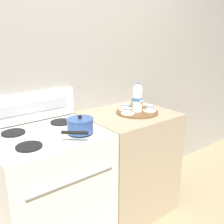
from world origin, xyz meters
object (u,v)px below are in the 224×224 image
serving_tray (137,112)px  teapot (138,98)px  saucepan (80,125)px  teacup_right (150,108)px  teacup_left (125,107)px  creamer_jug (135,104)px  stove (52,192)px  teacup_front (128,111)px

serving_tray → teapot: (0.00, -0.00, 0.12)m
saucepan → teacup_right: saucepan is taller
saucepan → teacup_left: saucepan is taller
serving_tray → teacup_left: bearing=117.0°
teapot → creamer_jug: size_ratio=3.28×
teapot → serving_tray: bearing=112.8°
teacup_right → teapot: bearing=147.2°
stove → teapot: teapot is taller
teacup_right → stove: bearing=174.7°
serving_tray → teapot: teapot is taller
teacup_front → stove: bearing=177.5°
stove → teapot: (0.81, -0.03, 0.59)m
serving_tray → teacup_right: bearing=-33.1°
teacup_right → creamer_jug: (-0.03, 0.15, 0.01)m
teapot → teacup_right: (0.09, -0.06, -0.09)m
teapot → teacup_left: size_ratio=2.25×
teapot → creamer_jug: 0.13m
serving_tray → teacup_right: (0.09, -0.06, 0.03)m
stove → saucepan: saucepan is taller
serving_tray → saucepan: bearing=-169.4°
saucepan → teacup_front: saucepan is taller
teacup_front → creamer_jug: 0.20m
teacup_front → teacup_right: bearing=-14.6°
stove → teacup_left: teacup_left is taller
stove → creamer_jug: 1.01m
saucepan → serving_tray: size_ratio=0.78×
stove → teacup_front: 0.86m
saucepan → creamer_jug: saucepan is taller
saucepan → teapot: (0.64, 0.12, 0.07)m
stove → teacup_front: bearing=-2.5°
saucepan → teacup_front: bearing=12.2°
saucepan → teacup_left: (0.59, 0.22, -0.02)m
teacup_front → saucepan: bearing=-167.8°
saucepan → teacup_front: (0.52, 0.11, -0.02)m
stove → teacup_front: (0.70, -0.03, 0.50)m
teapot → teacup_front: size_ratio=2.25×
teacup_left → teacup_right: 0.21m
teacup_left → teacup_right: (0.14, -0.16, 0.00)m
teapot → teacup_left: 0.15m
teapot → teacup_left: bearing=117.0°
teapot → teacup_front: bearing=-177.5°
serving_tray → teacup_front: 0.12m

